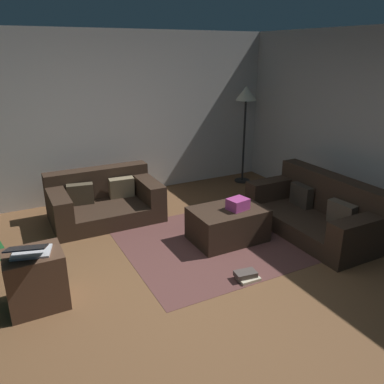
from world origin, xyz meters
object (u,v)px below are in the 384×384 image
(side_table, at_px, (36,279))
(corner_lamp, at_px, (246,101))
(ottoman, at_px, (228,224))
(couch_right, at_px, (318,212))
(laptop, at_px, (30,251))
(book_stack, at_px, (247,276))
(couch_left, at_px, (103,200))
(tv_remote, at_px, (237,208))
(gift_box, at_px, (238,204))

(side_table, height_order, corner_lamp, corner_lamp)
(corner_lamp, bearing_deg, ottoman, -129.14)
(couch_right, distance_m, corner_lamp, 2.52)
(laptop, xyz_separation_m, book_stack, (2.03, -0.51, -0.57))
(couch_left, xyz_separation_m, laptop, (-1.14, -1.81, 0.36))
(tv_remote, xyz_separation_m, side_table, (-2.42, -0.26, -0.16))
(couch_left, relative_size, book_stack, 5.88)
(couch_left, xyz_separation_m, corner_lamp, (2.72, 0.42, 1.21))
(couch_right, height_order, ottoman, couch_right)
(couch_right, height_order, side_table, couch_right)
(couch_left, distance_m, ottoman, 1.87)
(couch_right, height_order, gift_box, couch_right)
(couch_left, xyz_separation_m, ottoman, (1.20, -1.43, -0.05))
(laptop, bearing_deg, corner_lamp, 30.05)
(corner_lamp, bearing_deg, side_table, -150.48)
(gift_box, relative_size, tv_remote, 1.52)
(couch_right, bearing_deg, side_table, 89.89)
(ottoman, xyz_separation_m, tv_remote, (0.09, -0.06, 0.22))
(side_table, bearing_deg, laptop, -105.91)
(tv_remote, bearing_deg, gift_box, 11.69)
(couch_right, relative_size, tv_remote, 11.29)
(tv_remote, relative_size, corner_lamp, 0.09)
(laptop, bearing_deg, couch_right, 0.57)
(ottoman, bearing_deg, laptop, -170.96)
(laptop, height_order, corner_lamp, corner_lamp)
(corner_lamp, bearing_deg, couch_left, -171.13)
(laptop, height_order, book_stack, laptop)
(tv_remote, distance_m, side_table, 2.44)
(couch_right, xyz_separation_m, ottoman, (-1.21, 0.34, -0.07))
(gift_box, relative_size, side_table, 0.43)
(ottoman, bearing_deg, tv_remote, -32.49)
(side_table, bearing_deg, couch_left, 57.31)
(couch_left, relative_size, side_table, 2.70)
(laptop, relative_size, book_stack, 1.83)
(couch_right, xyz_separation_m, tv_remote, (-1.11, 0.28, 0.16))
(laptop, bearing_deg, tv_remote, 7.35)
(gift_box, distance_m, side_table, 2.45)
(couch_right, height_order, book_stack, couch_right)
(couch_left, bearing_deg, ottoman, 130.51)
(tv_remote, bearing_deg, couch_right, 18.68)
(couch_right, distance_m, laptop, 3.57)
(book_stack, bearing_deg, gift_box, 63.07)
(gift_box, relative_size, corner_lamp, 0.14)
(couch_right, bearing_deg, tv_remote, 76.17)
(couch_right, xyz_separation_m, side_table, (-3.53, 0.02, 0.00))
(tv_remote, bearing_deg, ottoman, -179.75)
(side_table, xyz_separation_m, corner_lamp, (3.84, 2.17, 1.19))
(gift_box, xyz_separation_m, tv_remote, (-0.01, 0.00, -0.06))
(side_table, relative_size, laptop, 1.19)
(couch_left, xyz_separation_m, couch_right, (2.41, -1.77, 0.02))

